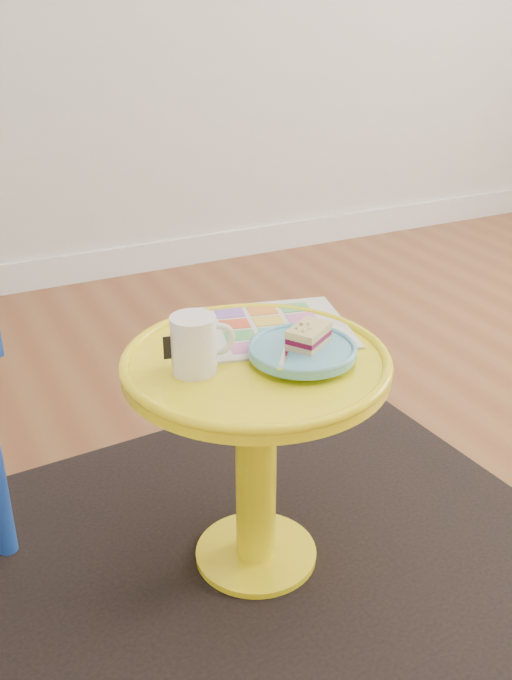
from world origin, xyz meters
name	(u,v)px	position (x,y,z in m)	size (l,w,h in m)	color
room_walls	(55,397)	(-0.99, 0.99, 0.06)	(4.00, 4.00, 4.00)	silver
rug	(256,557)	(-0.75, 0.23, 0.00)	(1.30, 1.10, 0.01)	black
side_table	(256,421)	(-0.75, 0.23, 0.34)	(0.50, 0.50, 0.47)	yellow
newspaper	(272,328)	(-0.66, 0.34, 0.48)	(0.30, 0.26, 0.01)	silver
mug	(195,343)	(-0.87, 0.24, 0.53)	(0.12, 0.08, 0.11)	white
plate	(303,351)	(-0.68, 0.19, 0.49)	(0.20, 0.20, 0.02)	#5FAFC9
cake_slice	(309,336)	(-0.66, 0.19, 0.52)	(0.10, 0.09, 0.04)	#D3BC8C
fork	(287,350)	(-0.71, 0.19, 0.50)	(0.10, 0.12, 0.00)	silver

